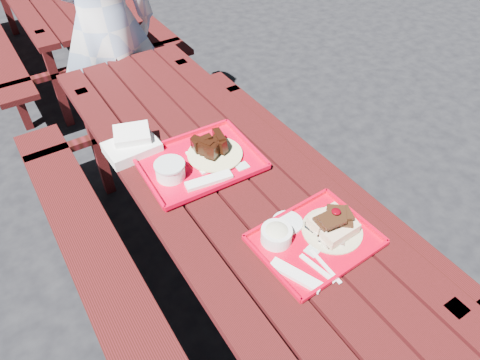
{
  "coord_description": "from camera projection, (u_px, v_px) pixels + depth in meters",
  "views": [
    {
      "loc": [
        -0.66,
        -1.18,
        1.98
      ],
      "look_at": [
        0.0,
        -0.15,
        0.82
      ],
      "focal_mm": 32.0,
      "sensor_mm": 36.0,
      "label": 1
    }
  ],
  "objects": [
    {
      "name": "picnic_table_far",
      "position": [
        54.0,
        4.0,
        3.67
      ],
      "size": [
        1.41,
        2.4,
        0.75
      ],
      "color": "#3D0B0F",
      "rests_on": "ground"
    },
    {
      "name": "ground",
      "position": [
        225.0,
        273.0,
        2.34
      ],
      "size": [
        60.0,
        60.0,
        0.0
      ],
      "primitive_type": "plane",
      "color": "black",
      "rests_on": "ground"
    },
    {
      "name": "far_tray",
      "position": [
        198.0,
        161.0,
        1.84
      ],
      "size": [
        0.51,
        0.41,
        0.08
      ],
      "color": "red",
      "rests_on": "picnic_table_near"
    },
    {
      "name": "picnic_table_near",
      "position": [
        222.0,
        202.0,
        1.96
      ],
      "size": [
        1.41,
        2.4,
        0.75
      ],
      "color": "#3D0B0F",
      "rests_on": "ground"
    },
    {
      "name": "person",
      "position": [
        104.0,
        24.0,
        2.56
      ],
      "size": [
        0.72,
        0.53,
        1.8
      ],
      "primitive_type": "imported",
      "rotation": [
        0.0,
        0.0,
        2.99
      ],
      "color": "#9FB5DC",
      "rests_on": "ground"
    },
    {
      "name": "white_cloth",
      "position": [
        132.0,
        144.0,
        1.9
      ],
      "size": [
        0.23,
        0.2,
        0.09
      ],
      "color": "white",
      "rests_on": "picnic_table_near"
    },
    {
      "name": "near_tray",
      "position": [
        312.0,
        234.0,
        1.54
      ],
      "size": [
        0.44,
        0.36,
        0.13
      ],
      "color": "red",
      "rests_on": "picnic_table_near"
    }
  ]
}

